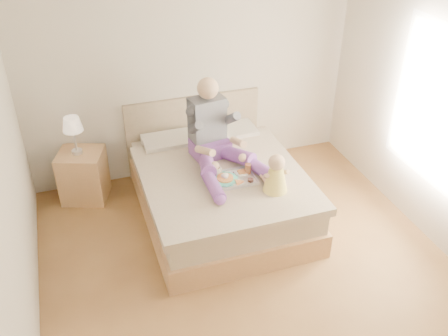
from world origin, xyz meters
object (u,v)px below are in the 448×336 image
object	(u,v)px
bed	(218,187)
tray	(233,177)
adult	(216,139)
baby	(275,176)
nightstand	(83,175)

from	to	relation	value
bed	tray	size ratio (longest dim) A/B	4.88
tray	adult	bearing A→B (deg)	98.56
tray	baby	xyz separation A→B (m)	(0.34, -0.31, 0.14)
bed	baby	distance (m)	0.88
baby	nightstand	bearing A→B (deg)	143.28
adult	bed	bearing A→B (deg)	-107.25
nightstand	adult	bearing A→B (deg)	-5.03
baby	adult	bearing A→B (deg)	118.69
nightstand	baby	distance (m)	2.33
nightstand	tray	xyz separation A→B (m)	(1.49, -1.06, 0.33)
nightstand	baby	bearing A→B (deg)	-17.71
bed	adult	xyz separation A→B (m)	(0.01, 0.10, 0.57)
nightstand	tray	size ratio (longest dim) A/B	1.38
adult	tray	bearing A→B (deg)	-91.53
bed	nightstand	distance (m)	1.60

